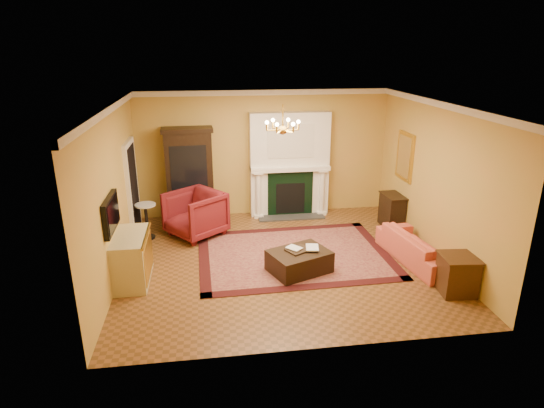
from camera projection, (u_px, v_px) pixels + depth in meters
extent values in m
cube|color=brown|center=(282.00, 261.00, 8.85)|extent=(6.00, 5.50, 0.02)
cube|color=white|center=(283.00, 104.00, 7.85)|extent=(6.00, 5.50, 0.02)
cube|color=#B19C3F|center=(264.00, 154.00, 10.93)|extent=(6.00, 0.02, 3.00)
cube|color=#B19C3F|center=(317.00, 250.00, 5.77)|extent=(6.00, 0.02, 3.00)
cube|color=#B19C3F|center=(113.00, 194.00, 7.95)|extent=(0.02, 5.50, 3.00)
cube|color=#B19C3F|center=(436.00, 181.00, 8.75)|extent=(0.02, 5.50, 3.00)
cube|color=white|center=(289.00, 164.00, 10.93)|extent=(1.90, 0.32, 2.50)
cube|color=silver|center=(291.00, 141.00, 10.57)|extent=(1.10, 0.01, 0.80)
cube|color=black|center=(290.00, 194.00, 11.00)|extent=(1.10, 0.02, 1.10)
cube|color=black|center=(290.00, 198.00, 11.03)|extent=(0.70, 0.02, 0.75)
cube|color=#333333|center=(291.00, 216.00, 11.07)|extent=(1.60, 0.50, 0.04)
cube|color=white|center=(290.00, 168.00, 10.90)|extent=(1.90, 0.44, 0.10)
cylinder|color=white|center=(258.00, 194.00, 10.88)|extent=(0.14, 0.14, 1.18)
cylinder|color=white|center=(322.00, 191.00, 11.08)|extent=(0.14, 0.14, 1.18)
cube|color=silver|center=(264.00, 92.00, 10.40)|extent=(6.00, 0.08, 0.12)
cube|color=silver|center=(106.00, 111.00, 7.48)|extent=(0.08, 5.50, 0.12)
cube|color=silver|center=(443.00, 105.00, 8.26)|extent=(0.08, 5.50, 0.12)
cube|color=silver|center=(133.00, 190.00, 9.69)|extent=(0.08, 1.05, 2.10)
cube|color=black|center=(134.00, 191.00, 9.71)|extent=(0.02, 0.85, 1.95)
cube|color=black|center=(111.00, 214.00, 7.45)|extent=(0.08, 0.95, 0.58)
cube|color=black|center=(114.00, 214.00, 7.45)|extent=(0.01, 0.85, 0.48)
cube|color=gold|center=(405.00, 156.00, 10.00)|extent=(0.05, 0.76, 1.05)
cube|color=white|center=(404.00, 156.00, 10.00)|extent=(0.01, 0.62, 0.90)
cylinder|color=#B78C32|center=(283.00, 116.00, 7.92)|extent=(0.03, 0.03, 0.40)
sphere|color=#B78C32|center=(283.00, 130.00, 8.00)|extent=(0.16, 0.16, 0.16)
sphere|color=#FFE5B2|center=(298.00, 122.00, 7.99)|extent=(0.07, 0.07, 0.07)
sphere|color=#FFE5B2|center=(288.00, 120.00, 8.20)|extent=(0.07, 0.07, 0.07)
sphere|color=#FFE5B2|center=(273.00, 120.00, 8.16)|extent=(0.07, 0.07, 0.07)
sphere|color=#FFE5B2|center=(267.00, 122.00, 7.92)|extent=(0.07, 0.07, 0.07)
sphere|color=#FFE5B2|center=(277.00, 125.00, 7.71)|extent=(0.07, 0.07, 0.07)
sphere|color=#FFE5B2|center=(293.00, 124.00, 7.75)|extent=(0.07, 0.07, 0.07)
cube|color=#4D101E|center=(294.00, 254.00, 9.09)|extent=(3.83, 2.91, 0.02)
cube|color=black|center=(190.00, 177.00, 10.59)|extent=(1.08, 0.54, 2.12)
imported|color=maroon|center=(195.00, 212.00, 9.85)|extent=(1.44, 1.45, 1.09)
cylinder|color=black|center=(148.00, 237.00, 9.87)|extent=(0.31, 0.31, 0.04)
cylinder|color=black|center=(147.00, 221.00, 9.74)|extent=(0.07, 0.07, 0.70)
cylinder|color=silver|center=(145.00, 205.00, 9.62)|extent=(0.44, 0.44, 0.03)
cube|color=#BBB389|center=(132.00, 258.00, 7.96)|extent=(0.56, 1.17, 0.87)
imported|color=#C1413D|center=(419.00, 243.00, 8.71)|extent=(0.85, 2.01, 0.76)
cube|color=#3B1E10|center=(457.00, 275.00, 7.61)|extent=(0.60, 0.60, 0.63)
cube|color=black|center=(392.00, 211.00, 10.39)|extent=(0.40, 0.68, 0.74)
cube|color=black|center=(299.00, 261.00, 8.35)|extent=(1.26, 1.10, 0.39)
cube|color=black|center=(298.00, 250.00, 8.32)|extent=(0.52, 0.48, 0.03)
imported|color=gray|center=(291.00, 244.00, 8.22)|extent=(0.17, 0.15, 0.27)
imported|color=gray|center=(306.00, 240.00, 8.31)|extent=(0.23, 0.06, 0.31)
cylinder|color=gray|center=(262.00, 165.00, 10.78)|extent=(0.11, 0.11, 0.09)
cone|color=#0F3915|center=(262.00, 156.00, 10.70)|extent=(0.16, 0.16, 0.35)
cylinder|color=gray|center=(316.00, 163.00, 10.95)|extent=(0.10, 0.10, 0.08)
cone|color=#0F3915|center=(316.00, 155.00, 10.89)|extent=(0.15, 0.15, 0.31)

